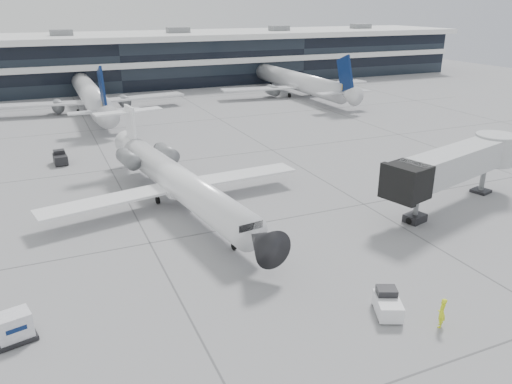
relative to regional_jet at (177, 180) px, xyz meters
name	(u,v)px	position (x,y,z in m)	size (l,w,h in m)	color
ground	(266,222)	(5.84, -6.89, -2.44)	(220.00, 220.00, 0.00)	gray
terminal	(113,63)	(5.84, 75.11, 2.56)	(170.00, 22.00, 10.00)	black
bg_jet_center	(92,111)	(-2.16, 48.11, -2.44)	(32.00, 40.00, 9.60)	silver
bg_jet_right	(296,95)	(37.84, 48.11, -2.44)	(32.00, 40.00, 9.60)	silver
regional_jet	(177,180)	(0.00, 0.00, 0.00)	(24.75, 30.89, 7.14)	white
jet_bridge	(461,162)	(23.63, -10.21, 1.67)	(17.32, 7.61, 5.63)	#B7BABC
ramp_worker	(442,313)	(8.89, -24.29, -1.52)	(0.67, 0.44, 1.83)	#EAFF1A
baggage_tug	(388,304)	(6.87, -22.00, -1.77)	(2.22, 2.70, 1.49)	white
cargo_uld	(14,327)	(-13.55, -15.85, -1.59)	(2.34, 1.95, 1.68)	black
traffic_cone	(197,206)	(1.33, -1.67, -2.18)	(0.39, 0.39, 0.54)	orange
far_tug	(60,158)	(-9.17, 17.71, -1.75)	(1.58, 2.51, 1.54)	black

